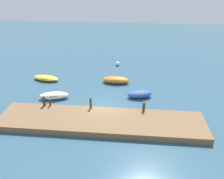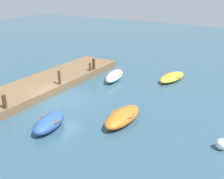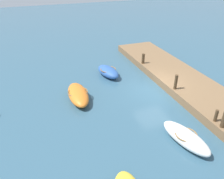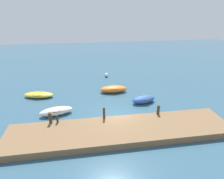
% 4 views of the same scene
% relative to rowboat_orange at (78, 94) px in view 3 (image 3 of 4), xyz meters
% --- Properties ---
extents(ground_plane, '(84.00, 84.00, 0.00)m').
position_rel_rowboat_orange_xyz_m(ground_plane, '(-0.73, -5.70, -0.41)').
color(ground_plane, '#33566B').
extents(dock_platform, '(18.25, 3.77, 0.58)m').
position_rel_rowboat_orange_xyz_m(dock_platform, '(-0.73, -8.22, -0.12)').
color(dock_platform, brown).
rests_on(dock_platform, ground_plane).
extents(rowboat_orange, '(3.32, 1.43, 0.79)m').
position_rel_rowboat_orange_xyz_m(rowboat_orange, '(0.00, 0.00, 0.00)').
color(rowboat_orange, orange).
rests_on(rowboat_orange, ground_plane).
extents(rowboat_white, '(3.26, 1.69, 0.76)m').
position_rel_rowboat_orange_xyz_m(rowboat_white, '(-6.30, -4.34, -0.02)').
color(rowboat_white, white).
rests_on(rowboat_white, ground_plane).
extents(dinghy_blue, '(2.82, 1.73, 0.80)m').
position_rel_rowboat_orange_xyz_m(dinghy_blue, '(2.81, -3.21, 0.00)').
color(dinghy_blue, '#2D569E').
rests_on(dinghy_blue, ground_plane).
extents(mooring_post_west, '(0.26, 0.26, 0.97)m').
position_rel_rowboat_orange_xyz_m(mooring_post_west, '(-6.44, -6.58, 0.66)').
color(mooring_post_west, '#47331E').
rests_on(mooring_post_west, dock_platform).
extents(mooring_post_mid_west, '(0.18, 0.18, 0.73)m').
position_rel_rowboat_orange_xyz_m(mooring_post_mid_west, '(-5.88, -6.58, 0.54)').
color(mooring_post_mid_west, '#47331E').
rests_on(mooring_post_mid_west, dock_platform).
extents(mooring_post_mid_east, '(0.21, 0.21, 1.09)m').
position_rel_rowboat_orange_xyz_m(mooring_post_mid_east, '(-1.90, -6.58, 0.72)').
color(mooring_post_mid_east, '#47331E').
rests_on(mooring_post_mid_east, dock_platform).
extents(mooring_post_east, '(0.25, 0.25, 0.87)m').
position_rel_rowboat_orange_xyz_m(mooring_post_east, '(3.08, -6.58, 0.61)').
color(mooring_post_east, '#47331E').
rests_on(mooring_post_east, dock_platform).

